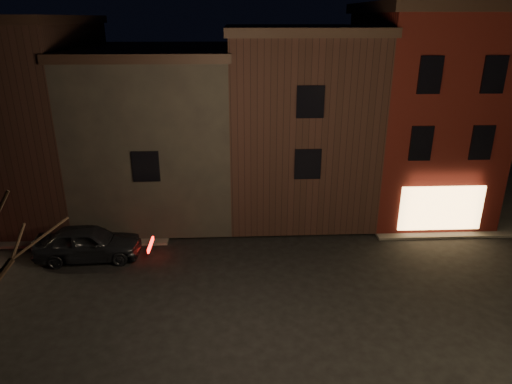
# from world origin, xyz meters

# --- Properties ---
(ground) EXTENTS (120.00, 120.00, 0.00)m
(ground) POSITION_xyz_m (0.00, 0.00, 0.00)
(ground) COLOR black
(ground) RESTS_ON ground
(sidewalk_far_right) EXTENTS (30.00, 30.00, 0.12)m
(sidewalk_far_right) POSITION_xyz_m (20.00, 20.00, 0.06)
(sidewalk_far_right) COLOR #2D2B28
(sidewalk_far_right) RESTS_ON ground
(corner_building) EXTENTS (6.50, 8.50, 10.50)m
(corner_building) POSITION_xyz_m (8.00, 9.47, 5.40)
(corner_building) COLOR #440F0C
(corner_building) RESTS_ON ground
(row_building_a) EXTENTS (7.30, 10.30, 9.40)m
(row_building_a) POSITION_xyz_m (1.50, 10.50, 4.83)
(row_building_a) COLOR black
(row_building_a) RESTS_ON ground
(row_building_b) EXTENTS (7.80, 10.30, 8.40)m
(row_building_b) POSITION_xyz_m (-5.75, 10.50, 4.33)
(row_building_b) COLOR black
(row_building_b) RESTS_ON ground
(row_building_c) EXTENTS (7.30, 10.30, 9.90)m
(row_building_c) POSITION_xyz_m (-13.00, 10.50, 5.08)
(row_building_c) COLOR black
(row_building_c) RESTS_ON ground
(parked_car_a) EXTENTS (4.55, 1.99, 1.53)m
(parked_car_a) POSITION_xyz_m (-8.22, 3.95, 0.76)
(parked_car_a) COLOR black
(parked_car_a) RESTS_ON ground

